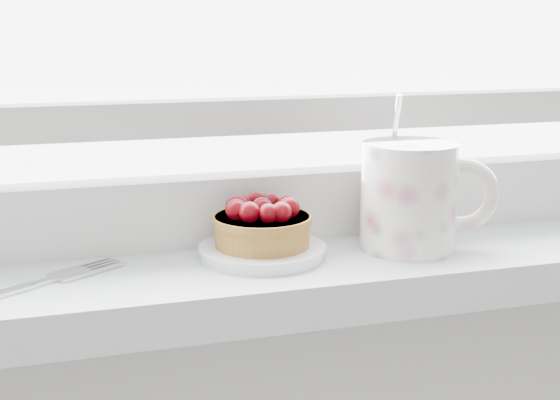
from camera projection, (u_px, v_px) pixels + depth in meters
name	position (u px, v px, depth m)	size (l,w,h in m)	color
saucer	(262.00, 251.00, 0.76)	(0.12, 0.12, 0.01)	white
raspberry_tart	(262.00, 224.00, 0.75)	(0.10, 0.10, 0.05)	brown
floral_mug	(413.00, 194.00, 0.77)	(0.15, 0.12, 0.15)	white
fork	(13.00, 290.00, 0.66)	(0.20, 0.13, 0.00)	silver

